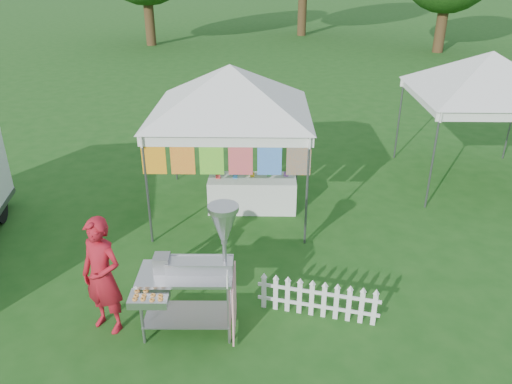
{
  "coord_description": "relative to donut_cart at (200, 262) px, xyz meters",
  "views": [
    {
      "loc": [
        0.67,
        -5.89,
        4.87
      ],
      "look_at": [
        0.52,
        1.96,
        1.1
      ],
      "focal_mm": 35.0,
      "sensor_mm": 36.0,
      "label": 1
    }
  ],
  "objects": [
    {
      "name": "vendor",
      "position": [
        -1.36,
        0.05,
        -0.28
      ],
      "size": [
        0.76,
        0.65,
        1.75
      ],
      "primitive_type": "imported",
      "rotation": [
        0.0,
        0.0,
        -0.43
      ],
      "color": "#A31421",
      "rests_on": "ground"
    },
    {
      "name": "display_table",
      "position": [
        0.59,
        3.78,
        -0.81
      ],
      "size": [
        1.8,
        0.7,
        0.7
      ],
      "primitive_type": "cube",
      "color": "white",
      "rests_on": "ground"
    },
    {
      "name": "donut_cart",
      "position": [
        0.0,
        0.0,
        0.0
      ],
      "size": [
        1.41,
        0.98,
        1.97
      ],
      "rotation": [
        0.0,
        0.0,
        0.01
      ],
      "color": "gray",
      "rests_on": "ground"
    },
    {
      "name": "canopy_main",
      "position": [
        0.18,
        3.82,
        1.83
      ],
      "size": [
        4.24,
        4.24,
        3.45
      ],
      "color": "#59595E",
      "rests_on": "ground"
    },
    {
      "name": "picket_fence",
      "position": [
        1.64,
        0.34,
        -0.87
      ],
      "size": [
        1.76,
        0.43,
        0.56
      ],
      "rotation": [
        0.0,
        0.0,
        -0.23
      ],
      "color": "white",
      "rests_on": "ground"
    },
    {
      "name": "canopy_right",
      "position": [
        5.68,
        5.32,
        1.83
      ],
      "size": [
        4.24,
        4.24,
        3.45
      ],
      "color": "#59595E",
      "rests_on": "ground"
    },
    {
      "name": "ground",
      "position": [
        0.18,
        0.32,
        -1.16
      ],
      "size": [
        120.0,
        120.0,
        0.0
      ],
      "primitive_type": "plane",
      "color": "#1C4E16",
      "rests_on": "ground"
    }
  ]
}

